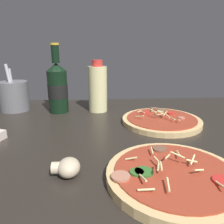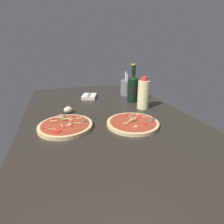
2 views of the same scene
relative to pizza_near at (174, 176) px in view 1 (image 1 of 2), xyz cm
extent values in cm
cube|color=#28231E|center=(-6.64, 23.12, -2.30)|extent=(160.00, 90.00, 2.50)
cylinder|color=tan|center=(0.05, 0.00, -0.15)|extent=(25.87, 25.87, 1.81)
cylinder|color=#9E3823|center=(0.05, 0.00, 0.91)|extent=(22.76, 22.76, 0.30)
cylinder|color=#336628|center=(-5.85, -0.32, 1.26)|extent=(3.53, 3.53, 0.40)
cylinder|color=red|center=(7.14, -4.02, 1.26)|extent=(3.44, 3.44, 0.40)
cylinder|color=#336628|center=(-7.21, -0.40, 1.26)|extent=(2.69, 2.69, 0.40)
cylinder|color=#B7755B|center=(-10.30, -1.55, 1.26)|extent=(3.45, 3.45, 0.40)
cylinder|color=brown|center=(-0.38, 8.74, 1.26)|extent=(3.12, 3.12, 0.40)
cylinder|color=beige|center=(-2.69, 6.82, 1.97)|extent=(0.59, 2.68, 0.44)
cylinder|color=beige|center=(3.94, -1.56, 1.99)|extent=(2.28, 1.28, 0.89)
cylinder|color=beige|center=(-0.76, 2.09, 2.95)|extent=(1.86, 2.71, 0.91)
cylinder|color=beige|center=(5.77, -5.78, 1.72)|extent=(0.37, 3.11, 1.11)
cylinder|color=beige|center=(1.42, 2.71, 2.87)|extent=(2.56, 2.11, 0.86)
cylinder|color=beige|center=(-7.63, 4.13, 1.62)|extent=(2.46, 1.21, 1.15)
cylinder|color=beige|center=(3.94, 1.71, 2.02)|extent=(2.25, 0.51, 0.84)
cylinder|color=beige|center=(-7.03, -3.22, 1.91)|extent=(0.88, 3.07, 1.04)
cylinder|color=beige|center=(-2.70, -0.31, 2.37)|extent=(0.88, 2.95, 0.40)
cylinder|color=beige|center=(-2.94, -5.44, 2.00)|extent=(0.98, 3.35, 0.61)
cylinder|color=beige|center=(-3.55, -1.41, 2.93)|extent=(1.33, 3.11, 0.74)
cylinder|color=beige|center=(-6.58, -5.99, 1.56)|extent=(2.81, 0.85, 0.77)
cylinder|color=beige|center=(2.60, 5.30, 1.84)|extent=(0.90, 3.38, 0.92)
cylinder|color=beige|center=(4.14, 1.74, 2.25)|extent=(1.93, 2.45, 1.24)
cylinder|color=beige|center=(-2.92, 2.26, 2.32)|extent=(0.75, 1.97, 0.43)
cylinder|color=tan|center=(6.67, 32.27, -0.26)|extent=(25.94, 25.94, 1.59)
cylinder|color=#9E3823|center=(6.67, 32.27, 0.69)|extent=(22.83, 22.83, 0.30)
cylinder|color=brown|center=(8.76, 40.49, 1.04)|extent=(3.32, 3.32, 0.40)
cylinder|color=#B7755B|center=(12.97, 31.14, 1.04)|extent=(2.19, 2.19, 0.40)
cylinder|color=red|center=(2.32, 37.66, 1.04)|extent=(2.69, 2.69, 0.40)
cylinder|color=brown|center=(6.89, 42.84, 1.04)|extent=(2.89, 2.89, 0.40)
cylinder|color=red|center=(11.18, 36.22, 1.04)|extent=(2.37, 2.37, 0.40)
cylinder|color=beige|center=(6.32, 33.15, 2.54)|extent=(1.73, 2.37, 0.77)
cylinder|color=beige|center=(10.47, 26.92, 1.89)|extent=(0.54, 1.98, 0.53)
cylinder|color=beige|center=(8.11, 30.10, 2.05)|extent=(0.77, 2.45, 0.56)
cylinder|color=beige|center=(-0.86, 31.43, 1.71)|extent=(2.51, 2.55, 1.28)
cylinder|color=beige|center=(7.37, 31.36, 2.38)|extent=(1.68, 2.00, 0.78)
cylinder|color=beige|center=(7.69, 31.78, 3.14)|extent=(0.37, 2.67, 1.19)
cylinder|color=beige|center=(3.90, 32.61, 3.07)|extent=(1.63, 3.02, 0.75)
cylinder|color=beige|center=(0.28, 37.99, 1.42)|extent=(1.74, 1.47, 0.68)
cylinder|color=beige|center=(9.01, 27.85, 1.84)|extent=(0.66, 2.50, 0.74)
cylinder|color=beige|center=(5.20, 39.73, 1.63)|extent=(0.89, 2.92, 1.21)
cylinder|color=beige|center=(4.45, 31.78, 3.06)|extent=(2.27, 2.87, 0.93)
cylinder|color=beige|center=(5.93, 31.76, 2.23)|extent=(2.87, 1.04, 1.22)
cylinder|color=beige|center=(6.77, 33.81, 2.59)|extent=(2.42, 1.71, 0.39)
cylinder|color=beige|center=(0.81, 35.00, 2.03)|extent=(1.25, 2.95, 0.67)
cylinder|color=black|center=(-29.63, 47.92, 6.89)|extent=(7.45, 7.45, 15.88)
cone|color=black|center=(-29.63, 47.92, 16.25)|extent=(7.45, 7.45, 2.84)
cylinder|color=black|center=(-29.63, 47.92, 20.83)|extent=(2.83, 2.83, 6.32)
cylinder|color=gold|center=(-29.63, 47.92, 24.39)|extent=(3.26, 3.26, 0.80)
cylinder|color=black|center=(-29.63, 47.92, 7.20)|extent=(7.53, 7.53, 5.08)
cylinder|color=beige|center=(-14.39, 48.37, 7.65)|extent=(7.25, 7.25, 17.40)
cylinder|color=red|center=(-14.39, 48.37, 17.53)|extent=(3.99, 3.99, 2.37)
cylinder|color=beige|center=(-22.15, 2.81, 0.78)|extent=(2.36, 2.36, 2.36)
ellipsoid|color=#C6B293|center=(-20.05, 2.81, 0.78)|extent=(4.46, 5.25, 3.67)
cylinder|color=slate|center=(-47.53, 51.32, 4.68)|extent=(11.16, 11.16, 11.47)
cylinder|color=#BCBCC1|center=(-48.38, 50.98, 9.09)|extent=(2.03, 2.74, 11.17)
cylinder|color=#BCBCC1|center=(-47.91, 49.94, 10.41)|extent=(3.08, 1.92, 13.80)
cylinder|color=#BCBCC1|center=(-47.83, 50.95, 9.51)|extent=(2.20, 2.11, 12.00)
camera|label=1|loc=(-13.90, -35.36, 23.41)|focal=35.00mm
camera|label=2|loc=(79.38, -1.38, 36.16)|focal=28.00mm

